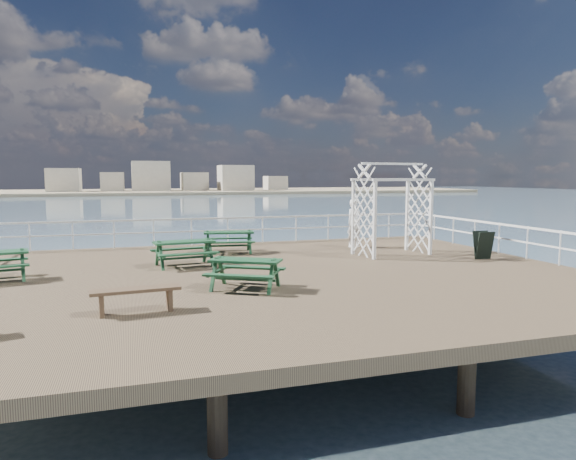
# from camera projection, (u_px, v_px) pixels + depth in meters

# --- Properties ---
(ground) EXTENTS (18.00, 14.00, 0.30)m
(ground) POSITION_uv_depth(u_px,v_px,m) (272.00, 279.00, 14.60)
(ground) COLOR brown
(ground) RESTS_ON ground
(sea_backdrop) EXTENTS (300.00, 300.00, 9.20)m
(sea_backdrop) POSITION_uv_depth(u_px,v_px,m) (189.00, 188.00, 145.69)
(sea_backdrop) COLOR #425A6F
(sea_backdrop) RESTS_ON ground
(railing) EXTENTS (17.77, 13.76, 1.10)m
(railing) POSITION_uv_depth(u_px,v_px,m) (249.00, 234.00, 16.91)
(railing) COLOR silver
(railing) RESTS_ON ground
(picnic_table_b) EXTENTS (2.00, 1.70, 0.88)m
(picnic_table_b) POSITION_uv_depth(u_px,v_px,m) (184.00, 248.00, 15.77)
(picnic_table_b) COLOR #153B21
(picnic_table_b) RESTS_ON ground
(picnic_table_c) EXTENTS (1.97, 1.67, 0.87)m
(picnic_table_c) POSITION_uv_depth(u_px,v_px,m) (229.00, 237.00, 18.57)
(picnic_table_c) COLOR #153B21
(picnic_table_c) RESTS_ON ground
(picnic_table_d) EXTENTS (2.18, 2.06, 0.84)m
(picnic_table_d) POSITION_uv_depth(u_px,v_px,m) (245.00, 267.00, 12.55)
(picnic_table_d) COLOR #153B21
(picnic_table_d) RESTS_ON ground
(flat_bench_far) EXTENTS (1.80, 0.58, 0.51)m
(flat_bench_far) POSITION_uv_depth(u_px,v_px,m) (136.00, 294.00, 10.37)
(flat_bench_far) COLOR #4E3C28
(flat_bench_far) RESTS_ON ground
(trellis_arbor) EXTENTS (2.77, 1.75, 3.23)m
(trellis_arbor) POSITION_uv_depth(u_px,v_px,m) (392.00, 214.00, 18.04)
(trellis_arbor) COLOR silver
(trellis_arbor) RESTS_ON ground
(sandwich_board) EXTENTS (0.60, 0.46, 0.95)m
(sandwich_board) POSITION_uv_depth(u_px,v_px,m) (483.00, 245.00, 17.11)
(sandwich_board) COLOR black
(sandwich_board) RESTS_ON ground
(person) EXTENTS (0.77, 0.60, 1.87)m
(person) POSITION_uv_depth(u_px,v_px,m) (354.00, 223.00, 20.01)
(person) COLOR white
(person) RESTS_ON ground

